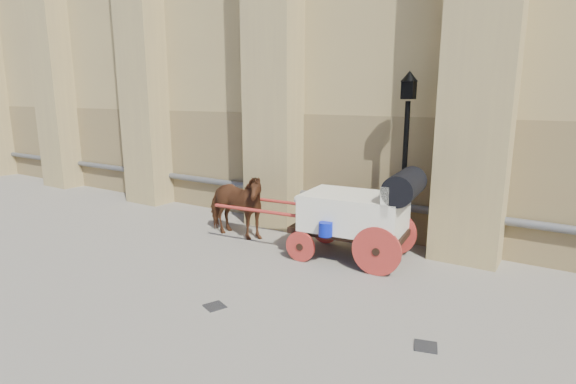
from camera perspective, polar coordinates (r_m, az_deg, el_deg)
The scene contains 6 objects.
ground at distance 9.18m, azimuth -9.42°, elevation -10.31°, with size 90.00×90.00×0.00m, color gray.
horse at distance 11.19m, azimuth -6.81°, elevation -1.64°, with size 0.89×1.96×1.65m, color #592B19.
carriage at distance 9.63m, azimuth 9.24°, elevation -2.39°, with size 4.70×1.77×2.02m.
street_lamp at distance 10.18m, azimuth 14.62°, elevation 4.17°, with size 0.37×0.37×3.99m.
drain_grate_near at distance 7.91m, azimuth -9.30°, elevation -14.12°, with size 0.32×0.32×0.01m, color black.
drain_grate_far at distance 7.00m, azimuth 17.07°, elevation -18.22°, with size 0.32×0.32×0.01m, color black.
Camera 1 is at (5.75, -6.24, 3.50)m, focal length 28.00 mm.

